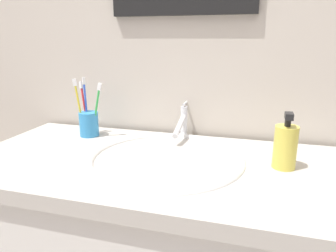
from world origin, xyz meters
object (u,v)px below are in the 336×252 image
(faucet, at_px, (182,122))
(toothbrush_green, at_px, (97,106))
(toothbrush_yellow, at_px, (79,104))
(soap_dispenser, at_px, (285,146))
(toothbrush_cup, at_px, (89,124))
(toothbrush_blue, at_px, (86,102))
(toothbrush_red, at_px, (84,104))

(faucet, distance_m, toothbrush_green, 0.30)
(toothbrush_yellow, relative_size, soap_dispenser, 1.29)
(toothbrush_yellow, distance_m, toothbrush_green, 0.06)
(toothbrush_cup, distance_m, toothbrush_green, 0.08)
(toothbrush_green, height_order, toothbrush_blue, toothbrush_blue)
(toothbrush_yellow, height_order, toothbrush_blue, toothbrush_blue)
(toothbrush_cup, xyz_separation_m, soap_dispenser, (0.64, -0.11, 0.02))
(toothbrush_red, xyz_separation_m, toothbrush_blue, (0.01, -0.00, 0.01))
(toothbrush_green, distance_m, toothbrush_blue, 0.05)
(toothbrush_green, distance_m, soap_dispenser, 0.62)
(toothbrush_green, bearing_deg, toothbrush_cup, 172.50)
(faucet, relative_size, toothbrush_red, 0.91)
(faucet, distance_m, toothbrush_red, 0.35)
(toothbrush_cup, bearing_deg, toothbrush_yellow, -154.04)
(faucet, bearing_deg, toothbrush_cup, -167.99)
(toothbrush_blue, bearing_deg, toothbrush_green, -18.26)
(toothbrush_red, bearing_deg, toothbrush_blue, -21.97)
(toothbrush_yellow, distance_m, soap_dispenser, 0.68)
(toothbrush_cup, bearing_deg, toothbrush_blue, 139.46)
(faucet, bearing_deg, toothbrush_yellow, -166.85)
(toothbrush_cup, distance_m, toothbrush_blue, 0.08)
(toothbrush_yellow, bearing_deg, toothbrush_red, 83.35)
(toothbrush_yellow, relative_size, toothbrush_blue, 0.99)
(toothbrush_cup, distance_m, soap_dispenser, 0.65)
(faucet, xyz_separation_m, toothbrush_cup, (-0.32, -0.07, -0.01))
(toothbrush_cup, relative_size, toothbrush_yellow, 0.43)
(faucet, bearing_deg, soap_dispenser, -29.54)
(toothbrush_red, height_order, soap_dispenser, toothbrush_red)
(toothbrush_red, height_order, toothbrush_blue, toothbrush_blue)
(faucet, height_order, toothbrush_red, toothbrush_red)
(toothbrush_green, bearing_deg, toothbrush_red, 161.17)
(toothbrush_cup, bearing_deg, toothbrush_green, -7.50)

